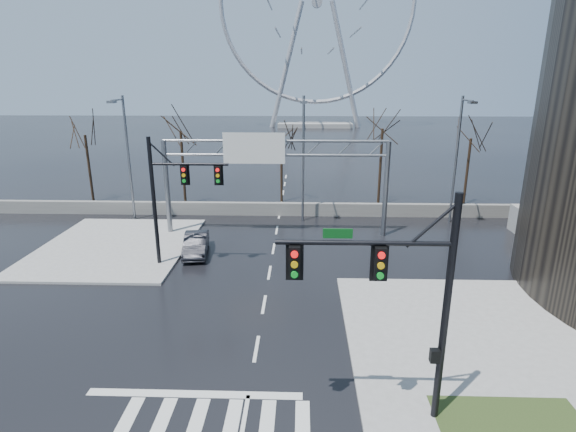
{
  "coord_description": "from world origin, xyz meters",
  "views": [
    {
      "loc": [
        1.9,
        -16.85,
        11.15
      ],
      "look_at": [
        1.16,
        6.63,
        4.0
      ],
      "focal_mm": 28.0,
      "sensor_mm": 36.0,
      "label": 1
    }
  ],
  "objects_px": {
    "signal_mast_far": "(171,190)",
    "signal_mast_near": "(405,290)",
    "car": "(196,244)",
    "sign_gantry": "(270,166)",
    "ferris_wheel": "(317,11)"
  },
  "relations": [
    {
      "from": "signal_mast_near",
      "to": "car",
      "type": "height_order",
      "value": "signal_mast_near"
    },
    {
      "from": "sign_gantry",
      "to": "ferris_wheel",
      "type": "distance_m",
      "value": 82.91
    },
    {
      "from": "ferris_wheel",
      "to": "signal_mast_near",
      "type": "bearing_deg",
      "value": -89.92
    },
    {
      "from": "signal_mast_far",
      "to": "car",
      "type": "xyz_separation_m",
      "value": [
        0.77,
        1.96,
        -4.14
      ]
    },
    {
      "from": "signal_mast_near",
      "to": "car",
      "type": "distance_m",
      "value": 18.61
    },
    {
      "from": "signal_mast_far",
      "to": "ferris_wheel",
      "type": "xyz_separation_m",
      "value": [
        10.87,
        86.04,
        21.3
      ]
    },
    {
      "from": "car",
      "to": "signal_mast_near",
      "type": "bearing_deg",
      "value": -63.26
    },
    {
      "from": "signal_mast_far",
      "to": "ferris_wheel",
      "type": "height_order",
      "value": "ferris_wheel"
    },
    {
      "from": "signal_mast_near",
      "to": "ferris_wheel",
      "type": "relative_size",
      "value": 0.16
    },
    {
      "from": "signal_mast_far",
      "to": "signal_mast_near",
      "type": "bearing_deg",
      "value": -49.74
    },
    {
      "from": "car",
      "to": "ferris_wheel",
      "type": "bearing_deg",
      "value": 75.51
    },
    {
      "from": "signal_mast_far",
      "to": "sign_gantry",
      "type": "relative_size",
      "value": 0.49
    },
    {
      "from": "signal_mast_near",
      "to": "car",
      "type": "relative_size",
      "value": 1.9
    },
    {
      "from": "signal_mast_far",
      "to": "sign_gantry",
      "type": "distance_m",
      "value": 8.14
    },
    {
      "from": "car",
      "to": "sign_gantry",
      "type": "bearing_deg",
      "value": 32.87
    }
  ]
}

